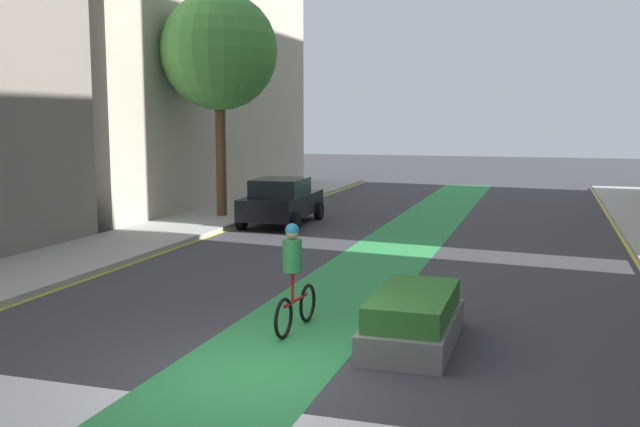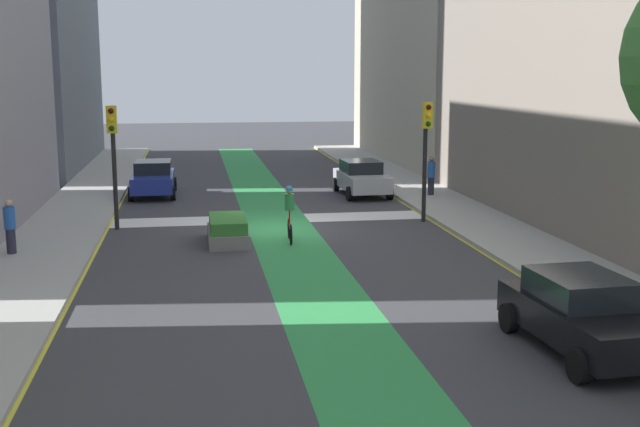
{
  "view_description": "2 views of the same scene",
  "coord_description": "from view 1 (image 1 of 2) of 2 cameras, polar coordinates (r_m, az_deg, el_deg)",
  "views": [
    {
      "loc": [
        3.71,
        -9.0,
        3.58
      ],
      "look_at": [
        -0.91,
        5.66,
        1.53
      ],
      "focal_mm": 40.32,
      "sensor_mm": 36.0,
      "label": 1
    },
    {
      "loc": [
        2.89,
        27.95,
        5.61
      ],
      "look_at": [
        -0.71,
        5.58,
        1.54
      ],
      "focal_mm": 44.73,
      "sensor_mm": 36.0,
      "label": 2
    }
  ],
  "objects": [
    {
      "name": "street_tree_near",
      "position": [
        25.66,
        -8.02,
        12.57
      ],
      "size": [
        4.06,
        4.06,
        7.75
      ],
      "color": "brown",
      "rests_on": "sidewalk_left"
    },
    {
      "name": "median_planter",
      "position": [
        11.63,
        7.42,
        -8.34
      ],
      "size": [
        1.3,
        2.7,
        0.85
      ],
      "color": "slate",
      "rests_on": "ground_plane"
    },
    {
      "name": "bike_lane_paint",
      "position": [
        10.44,
        -5.79,
        -12.49
      ],
      "size": [
        2.4,
        60.0,
        0.01
      ],
      "primitive_type": "cube",
      "color": "#2D8C47",
      "rests_on": "ground_plane"
    },
    {
      "name": "ground_plane",
      "position": [
        10.37,
        -4.73,
        -12.64
      ],
      "size": [
        120.0,
        120.0,
        0.0
      ],
      "primitive_type": "plane",
      "color": "#38383D"
    },
    {
      "name": "car_black_left_far",
      "position": [
        24.29,
        -3.07,
        1.0
      ],
      "size": [
        2.18,
        4.28,
        1.57
      ],
      "color": "black",
      "rests_on": "ground_plane"
    },
    {
      "name": "cyclist_in_lane",
      "position": [
        12.08,
        -2.09,
        -4.9
      ],
      "size": [
        0.32,
        1.73,
        1.86
      ],
      "color": "black",
      "rests_on": "ground_plane"
    }
  ]
}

